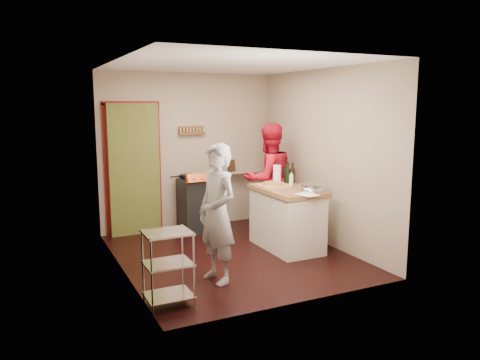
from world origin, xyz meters
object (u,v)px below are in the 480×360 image
object	(u,v)px
stove	(199,204)
person_red	(269,179)
island	(287,216)
person_stripe	(217,214)
wire_shelving	(168,265)

from	to	relation	value
stove	person_red	bearing A→B (deg)	-34.95
island	person_red	size ratio (longest dim) A/B	0.72
stove	person_stripe	size ratio (longest dim) A/B	0.61
person_stripe	island	bearing A→B (deg)	105.80
person_stripe	person_red	bearing A→B (deg)	122.95
stove	wire_shelving	size ratio (longest dim) A/B	1.26
wire_shelving	island	xyz separation A→B (m)	(2.13, 1.14, 0.03)
stove	person_stripe	xyz separation A→B (m)	(-0.60, -2.23, 0.37)
wire_shelving	person_red	world-z (taller)	person_red
island	person_stripe	world-z (taller)	person_stripe
stove	person_stripe	world-z (taller)	person_stripe
island	person_red	xyz separation A→B (m)	(0.15, 0.81, 0.42)
island	person_red	world-z (taller)	person_red
island	person_red	bearing A→B (deg)	79.89
person_stripe	person_red	size ratio (longest dim) A/B	0.92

